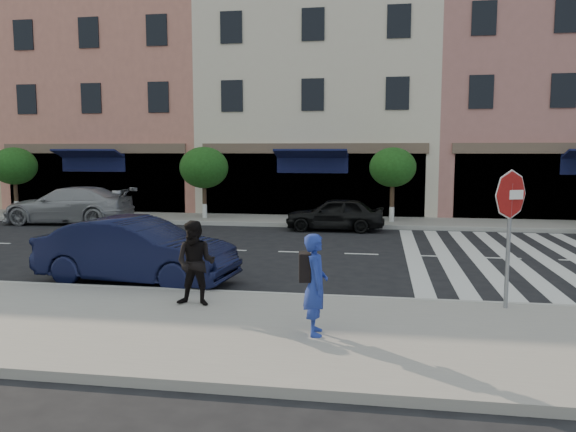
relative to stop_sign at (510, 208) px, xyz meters
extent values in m
plane|color=black|center=(-4.85, 1.87, -2.01)|extent=(120.00, 120.00, 0.00)
cube|color=gray|center=(-4.85, -1.88, -1.93)|extent=(60.00, 4.50, 0.15)
cube|color=gray|center=(-4.85, 12.87, -1.93)|extent=(60.00, 3.00, 0.15)
cube|color=tan|center=(-15.85, 18.87, 4.99)|extent=(10.00, 9.00, 14.00)
cube|color=beige|center=(-5.35, 18.87, 3.49)|extent=(11.00, 9.00, 11.00)
cube|color=#B5736B|center=(6.65, 18.87, 4.49)|extent=(13.00, 9.00, 13.00)
cylinder|color=#473323|center=(-18.85, 12.67, -1.03)|extent=(0.18, 0.18, 1.65)
cylinder|color=silver|center=(-18.85, 12.67, -1.56)|extent=(0.20, 0.20, 0.60)
ellipsoid|color=#183F12|center=(-18.85, 12.67, 0.34)|extent=(2.00, 2.00, 1.70)
cylinder|color=#473323|center=(-9.85, 12.67, -1.06)|extent=(0.18, 0.18, 1.60)
cylinder|color=silver|center=(-9.85, 12.67, -1.56)|extent=(0.20, 0.20, 0.60)
ellipsoid|color=#183F12|center=(-9.85, 12.67, 0.32)|extent=(2.10, 2.10, 1.79)
cylinder|color=#473323|center=(-1.85, 12.67, -1.00)|extent=(0.18, 0.18, 1.71)
cylinder|color=silver|center=(-1.85, 12.67, -1.56)|extent=(0.20, 0.20, 0.60)
ellipsoid|color=#183F12|center=(-1.85, 12.67, 0.37)|extent=(1.90, 1.90, 1.62)
cylinder|color=gray|center=(0.00, 0.02, -0.70)|extent=(0.10, 0.10, 2.32)
cylinder|color=white|center=(0.00, 0.01, 0.25)|extent=(0.85, 0.35, 0.91)
cylinder|color=#9E1411|center=(0.00, -0.01, 0.25)|extent=(0.80, 0.34, 0.84)
cube|color=white|center=(0.00, -0.04, 0.25)|extent=(0.45, 0.19, 0.17)
imported|color=navy|center=(-3.31, -2.04, -1.05)|extent=(0.48, 0.64, 1.61)
imported|color=black|center=(-5.72, -0.73, -1.06)|extent=(0.79, 0.61, 1.60)
imported|color=black|center=(-7.85, 1.34, -1.25)|extent=(4.75, 2.11, 1.52)
imported|color=gray|center=(-15.23, 10.97, -1.23)|extent=(5.46, 2.49, 1.55)
imported|color=black|center=(-4.03, 10.68, -1.37)|extent=(3.77, 1.54, 1.28)
camera|label=1|loc=(-2.33, -10.64, 1.04)|focal=35.00mm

